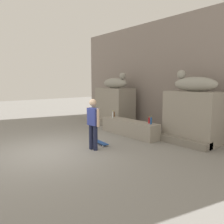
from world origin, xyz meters
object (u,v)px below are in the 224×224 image
object	(u,v)px
skater	(93,122)
bottle_brown	(114,114)
skateboard	(100,142)
bottle_clear	(113,115)
bottle_blue	(151,121)
statue_reclining_right	(194,83)
bottle_red	(149,121)
statue_reclining_left	(115,83)

from	to	relation	value
skater	bottle_brown	xyz separation A→B (m)	(-1.87, 2.41, -0.19)
skateboard	bottle_brown	world-z (taller)	bottle_brown
skater	bottle_clear	xyz separation A→B (m)	(-1.62, 2.14, -0.16)
bottle_brown	bottle_blue	xyz separation A→B (m)	(2.29, -0.08, 0.02)
statue_reclining_right	bottle_red	bearing A→B (deg)	33.02
statue_reclining_left	bottle_brown	xyz separation A→B (m)	(1.08, -0.98, -1.42)
statue_reclining_left	skateboard	size ratio (longest dim) A/B	2.01
statue_reclining_left	bottle_brown	distance (m)	2.04
statue_reclining_right	bottle_blue	size ratio (longest dim) A/B	5.22
statue_reclining_left	bottle_blue	distance (m)	3.79
statue_reclining_left	bottle_red	world-z (taller)	statue_reclining_left
statue_reclining_right	bottle_brown	world-z (taller)	statue_reclining_right
skateboard	bottle_clear	xyz separation A→B (m)	(-1.25, 1.59, 0.69)
statue_reclining_left	bottle_blue	xyz separation A→B (m)	(3.36, -1.06, -1.39)
bottle_brown	bottle_clear	world-z (taller)	bottle_clear
skateboard	statue_reclining_left	bearing A→B (deg)	137.07
skater	skateboard	bearing A→B (deg)	113.49
statue_reclining_right	statue_reclining_left	bearing A→B (deg)	-5.36
skater	bottle_red	distance (m)	2.44
statue_reclining_right	bottle_red	world-z (taller)	statue_reclining_right
statue_reclining_right	bottle_brown	bearing A→B (deg)	11.02
skater	bottle_brown	distance (m)	3.06
statue_reclining_right	bottle_brown	xyz separation A→B (m)	(-3.35, -0.98, -1.42)
bottle_red	bottle_blue	world-z (taller)	bottle_blue
statue_reclining_right	bottle_clear	world-z (taller)	statue_reclining_right
statue_reclining_left	bottle_red	distance (m)	3.63
statue_reclining_right	bottle_blue	xyz separation A→B (m)	(-1.06, -1.06, -1.39)
skateboard	bottle_blue	xyz separation A→B (m)	(0.79, 1.78, 0.69)
statue_reclining_right	bottle_brown	distance (m)	3.76
bottle_blue	statue_reclining_left	bearing A→B (deg)	162.44
bottle_brown	bottle_blue	world-z (taller)	bottle_blue
skateboard	bottle_blue	size ratio (longest dim) A/B	2.59
statue_reclining_right	skater	xyz separation A→B (m)	(-1.48, -3.39, -1.23)
bottle_red	bottle_blue	distance (m)	0.19
statue_reclining_left	skater	bearing A→B (deg)	-52.79
bottle_clear	skater	bearing A→B (deg)	-52.90
bottle_red	skater	bearing A→B (deg)	-95.76
bottle_brown	bottle_red	size ratio (longest dim) A/B	0.98
statue_reclining_left	bottle_blue	size ratio (longest dim) A/B	5.19
bottle_red	statue_reclining_right	bearing A→B (deg)	38.30
statue_reclining_right	bottle_brown	size ratio (longest dim) A/B	6.18
bottle_blue	bottle_clear	distance (m)	2.04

